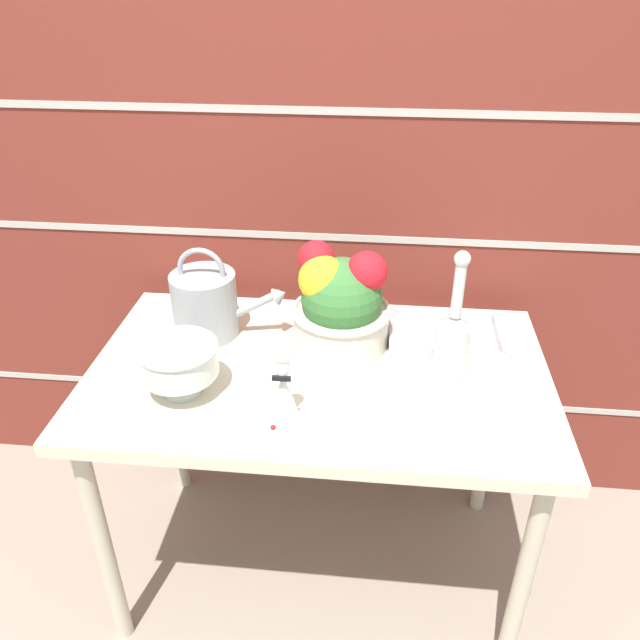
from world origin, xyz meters
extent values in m
plane|color=gray|center=(0.00, 0.00, 0.00)|extent=(12.00, 12.00, 0.00)
cube|color=maroon|center=(0.00, 0.45, 1.10)|extent=(3.60, 0.08, 2.20)
cube|color=#B7B2A8|center=(0.00, 0.41, 0.34)|extent=(3.53, 0.00, 0.02)
cube|color=#B7B2A8|center=(0.00, 0.41, 0.92)|extent=(3.53, 0.00, 0.02)
cube|color=#B7B2A8|center=(0.00, 0.41, 1.28)|extent=(3.53, 0.00, 0.02)
cube|color=beige|center=(0.00, 0.00, 0.72)|extent=(1.15, 0.69, 0.04)
cylinder|color=beige|center=(-0.52, -0.29, 0.35)|extent=(0.04, 0.04, 0.70)
cylinder|color=beige|center=(0.52, -0.29, 0.35)|extent=(0.04, 0.04, 0.70)
cylinder|color=beige|center=(-0.52, 0.29, 0.35)|extent=(0.04, 0.04, 0.70)
cylinder|color=beige|center=(0.52, 0.29, 0.35)|extent=(0.04, 0.04, 0.70)
cylinder|color=#93999E|center=(-0.32, 0.14, 0.83)|extent=(0.17, 0.17, 0.18)
cylinder|color=#93999E|center=(-0.18, 0.14, 0.84)|extent=(0.14, 0.02, 0.09)
cone|color=#93999E|center=(-0.11, 0.14, 0.87)|extent=(0.05, 0.05, 0.06)
torus|color=#93999E|center=(-0.32, 0.14, 0.93)|extent=(0.13, 0.01, 0.13)
cylinder|color=silver|center=(-0.31, -0.13, 0.75)|extent=(0.09, 0.09, 0.01)
cylinder|color=silver|center=(-0.31, -0.13, 0.77)|extent=(0.03, 0.03, 0.04)
sphere|color=silver|center=(-0.31, -0.13, 0.78)|extent=(0.04, 0.04, 0.04)
cylinder|color=silver|center=(-0.31, -0.13, 0.83)|extent=(0.18, 0.18, 0.07)
torus|color=silver|center=(-0.31, -0.13, 0.87)|extent=(0.19, 0.19, 0.01)
cylinder|color=beige|center=(0.05, 0.11, 0.79)|extent=(0.25, 0.25, 0.10)
torus|color=beige|center=(0.05, 0.11, 0.84)|extent=(0.26, 0.26, 0.01)
sphere|color=#387033|center=(0.05, 0.11, 0.88)|extent=(0.21, 0.21, 0.21)
sphere|color=yellow|center=(0.00, 0.10, 0.94)|extent=(0.12, 0.12, 0.12)
sphere|color=red|center=(-0.02, 0.15, 0.97)|extent=(0.09, 0.09, 0.09)
sphere|color=red|center=(0.11, 0.11, 0.96)|extent=(0.10, 0.10, 0.10)
cylinder|color=silver|center=(0.32, -0.02, 0.82)|extent=(0.08, 0.08, 0.15)
cone|color=silver|center=(0.32, -0.02, 0.91)|extent=(0.08, 0.08, 0.03)
cylinder|color=silver|center=(0.32, -0.02, 0.99)|extent=(0.03, 0.03, 0.13)
sphere|color=silver|center=(0.32, -0.02, 1.07)|extent=(0.04, 0.04, 0.04)
cone|color=white|center=(-0.06, -0.20, 0.80)|extent=(0.07, 0.07, 0.13)
cylinder|color=white|center=(-0.06, -0.20, 0.89)|extent=(0.03, 0.03, 0.04)
sphere|color=white|center=(-0.06, -0.20, 0.91)|extent=(0.04, 0.04, 0.04)
cube|color=black|center=(-0.06, -0.22, 0.86)|extent=(0.04, 0.01, 0.01)
cube|color=#B7B7BC|center=(0.32, 0.15, 0.74)|extent=(0.29, 0.20, 0.01)
cube|color=#B7B7BC|center=(0.32, 0.06, 0.76)|extent=(0.29, 0.01, 0.04)
cube|color=#B7B7BC|center=(0.32, 0.25, 0.76)|extent=(0.29, 0.01, 0.04)
cube|color=#B7B7BC|center=(0.18, 0.15, 0.76)|extent=(0.01, 0.20, 0.04)
cube|color=#B7B7BC|center=(0.46, 0.15, 0.76)|extent=(0.01, 0.20, 0.04)
sphere|color=red|center=(-0.08, -0.24, 0.74)|extent=(0.01, 0.01, 0.01)
camera|label=1|loc=(0.13, -1.28, 1.65)|focal=35.00mm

